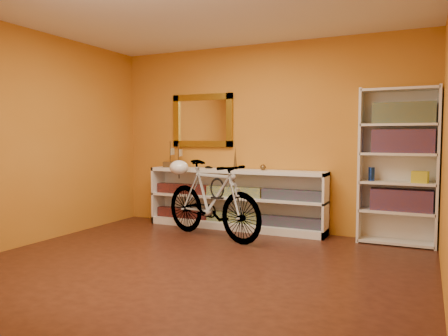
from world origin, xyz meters
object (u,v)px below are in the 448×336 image
at_px(bicycle, 212,199).
at_px(helmet, 179,167).
at_px(console_unit, 235,199).
at_px(bookcase, 398,166).

height_order(bicycle, helmet, bicycle).
bearing_deg(helmet, console_unit, 32.29).
xyz_separation_m(console_unit, bookcase, (2.14, 0.03, 0.52)).
distance_m(console_unit, bookcase, 2.20).
distance_m(bicycle, helmet, 0.76).
xyz_separation_m(console_unit, helmet, (-0.66, -0.42, 0.46)).
height_order(console_unit, bicycle, bicycle).
bearing_deg(helmet, bookcase, 9.01).
bearing_deg(console_unit, bicycle, -94.11).
height_order(bookcase, bicycle, bookcase).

